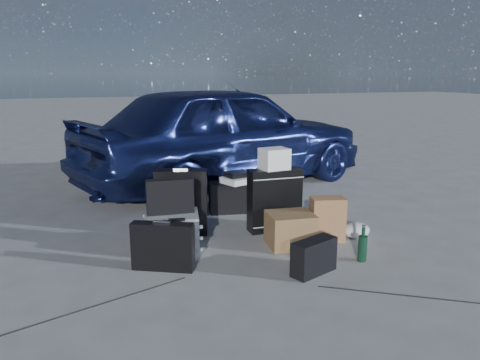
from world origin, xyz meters
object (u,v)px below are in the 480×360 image
at_px(green_bottle, 363,244).
at_px(suitcase_right, 274,200).
at_px(briefcase, 163,247).
at_px(suitcase_left, 181,202).
at_px(cardboard_box, 291,229).
at_px(car, 226,135).
at_px(duffel_bag, 239,197).
at_px(pelican_case, 172,232).

bearing_deg(green_bottle, suitcase_right, 109.34).
xyz_separation_m(briefcase, suitcase_left, (0.36, 0.80, 0.13)).
relative_size(cardboard_box, green_bottle, 1.35).
distance_m(briefcase, suitcase_left, 0.89).
relative_size(suitcase_left, green_bottle, 2.13).
relative_size(car, suitcase_left, 6.54).
relative_size(briefcase, duffel_bag, 0.75).
height_order(pelican_case, suitcase_left, suitcase_left).
height_order(suitcase_left, suitcase_right, suitcase_left).
xyz_separation_m(suitcase_left, green_bottle, (1.27, -1.24, -0.17)).
xyz_separation_m(suitcase_right, green_bottle, (0.36, -1.01, -0.17)).
relative_size(duffel_bag, green_bottle, 2.22).
bearing_deg(suitcase_left, pelican_case, -96.93).
xyz_separation_m(pelican_case, green_bottle, (1.46, -0.84, -0.02)).
xyz_separation_m(cardboard_box, green_bottle, (0.40, -0.56, -0.00)).
bearing_deg(briefcase, pelican_case, 96.19).
bearing_deg(pelican_case, suitcase_left, 77.69).
bearing_deg(cardboard_box, briefcase, -174.37).
xyz_separation_m(car, green_bottle, (0.15, -3.08, -0.58)).
bearing_deg(suitcase_left, duffel_bag, 52.64).
height_order(suitcase_left, duffel_bag, suitcase_left).
bearing_deg(suitcase_left, green_bottle, -25.64).
xyz_separation_m(suitcase_left, duffel_bag, (0.82, 0.55, -0.16)).
relative_size(pelican_case, suitcase_left, 0.72).
xyz_separation_m(briefcase, duffel_bag, (1.18, 1.35, -0.03)).
xyz_separation_m(suitcase_left, cardboard_box, (0.86, -0.68, -0.17)).
bearing_deg(briefcase, suitcase_right, 53.42).
height_order(car, briefcase, car).
bearing_deg(green_bottle, duffel_bag, 104.09).
xyz_separation_m(car, briefcase, (-1.48, -2.65, -0.53)).
bearing_deg(duffel_bag, briefcase, -119.03).
distance_m(suitcase_right, cardboard_box, 0.49).
relative_size(briefcase, suitcase_right, 0.80).
relative_size(briefcase, cardboard_box, 1.23).
height_order(car, pelican_case, car).
xyz_separation_m(briefcase, green_bottle, (1.63, -0.44, -0.04)).
distance_m(car, suitcase_right, 2.12).
distance_m(pelican_case, cardboard_box, 1.09).
xyz_separation_m(briefcase, suitcase_right, (1.27, 0.58, 0.12)).
bearing_deg(briefcase, car, 89.77).
bearing_deg(suitcase_left, car, 77.46).
xyz_separation_m(duffel_bag, green_bottle, (0.45, -1.79, -0.02)).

